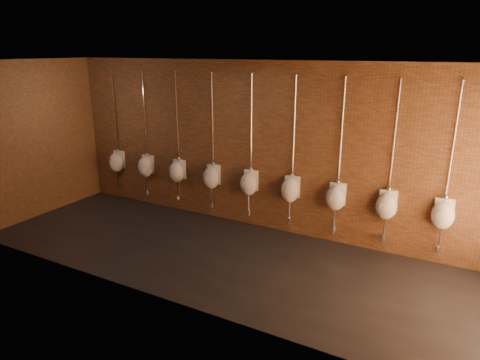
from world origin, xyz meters
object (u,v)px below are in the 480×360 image
Objects in this scene: urinal_0 at (117,162)px; urinal_2 at (177,171)px; urinal_7 at (387,205)px; urinal_3 at (212,177)px; urinal_5 at (290,189)px; urinal_6 at (336,197)px; urinal_1 at (146,166)px; urinal_8 at (443,214)px; urinal_4 at (249,183)px.

urinal_2 is at bearing 0.00° from urinal_0.
urinal_0 is 1.00× the size of urinal_7.
urinal_5 is (1.72, 0.00, 0.00)m from urinal_3.
urinal_6 is 1.00× the size of urinal_7.
urinal_6 is at bearing 0.00° from urinal_5.
urinal_1 is 6.00m from urinal_8.
urinal_8 is at bearing 0.00° from urinal_1.
urinal_2 and urinal_8 have the same top height.
urinal_4 is 2.57m from urinal_7.
urinal_4 is at bearing 180.00° from urinal_6.
urinal_7 is (4.29, 0.00, 0.00)m from urinal_2.
urinal_4 is at bearing 0.00° from urinal_1.
urinal_0 is at bearing 180.00° from urinal_3.
urinal_7 is at bearing 0.00° from urinal_4.
urinal_2 and urinal_6 have the same top height.
urinal_0 is 1.00× the size of urinal_8.
urinal_3 is at bearing 0.00° from urinal_2.
urinal_2 is (0.86, 0.00, 0.00)m from urinal_1.
urinal_1 is 4.29m from urinal_6.
urinal_7 is (6.00, 0.00, 0.00)m from urinal_0.
urinal_1 and urinal_6 have the same top height.
urinal_7 is at bearing 0.00° from urinal_3.
urinal_1 and urinal_8 have the same top height.
urinal_7 is (1.72, 0.00, 0.00)m from urinal_5.
urinal_2 is at bearing 180.00° from urinal_3.
urinal_1 is at bearing 180.00° from urinal_3.
urinal_4 is at bearing 0.00° from urinal_3.
urinal_3 is 1.00× the size of urinal_4.
urinal_7 is at bearing 0.00° from urinal_2.
urinal_2 is 1.00× the size of urinal_8.
urinal_3 is (0.86, 0.00, 0.00)m from urinal_2.
urinal_2 is 4.29m from urinal_7.
urinal_1 is 1.00× the size of urinal_7.
urinal_3 and urinal_7 have the same top height.
urinal_5 is 1.00× the size of urinal_8.
urinal_8 is (6.86, 0.00, 0.00)m from urinal_0.
urinal_4 is (2.57, 0.00, 0.00)m from urinal_1.
urinal_7 is at bearing 0.00° from urinal_1.
urinal_0 and urinal_2 have the same top height.
urinal_1 and urinal_5 have the same top height.
urinal_2 is 1.00× the size of urinal_3.
urinal_5 and urinal_7 have the same top height.
urinal_0 is 0.86m from urinal_1.
urinal_8 is (0.86, 0.00, 0.00)m from urinal_7.
urinal_4 is (1.72, 0.00, 0.00)m from urinal_2.
urinal_7 is (3.43, 0.00, 0.00)m from urinal_3.
urinal_0 is at bearing 180.00° from urinal_2.
urinal_4 is (0.86, 0.00, 0.00)m from urinal_3.
urinal_3 is at bearing 180.00° from urinal_5.
urinal_6 is (4.29, 0.00, 0.00)m from urinal_1.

